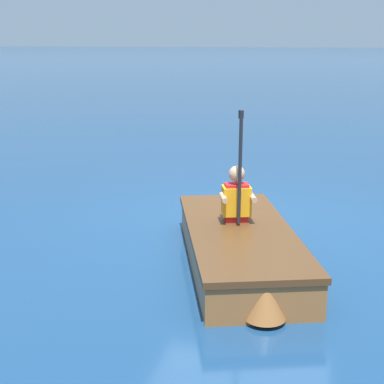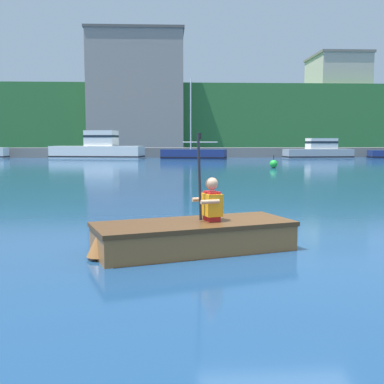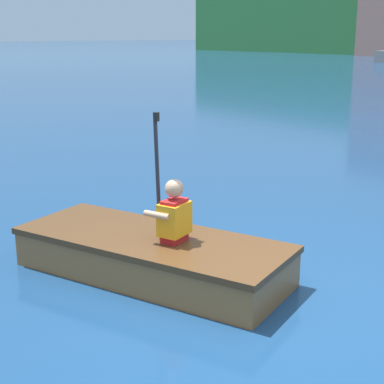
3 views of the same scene
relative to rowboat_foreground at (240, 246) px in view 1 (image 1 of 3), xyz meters
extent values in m
plane|color=navy|center=(1.42, 0.26, -0.22)|extent=(300.00, 300.00, 0.00)
cube|color=#935B2D|center=(0.04, 0.01, -0.03)|extent=(2.80, 1.79, 0.39)
cube|color=#513219|center=(0.04, 0.01, 0.14)|extent=(2.85, 1.84, 0.06)
cube|color=#513219|center=(0.04, 0.01, 0.13)|extent=(2.39, 1.50, 0.02)
cone|color=#935B2D|center=(-1.15, -0.39, -0.01)|extent=(0.44, 0.44, 0.35)
cube|color=#935B2D|center=(0.22, 0.08, 0.12)|extent=(0.46, 0.95, 0.03)
cube|color=red|center=(0.29, 0.10, 0.37)|extent=(0.23, 0.28, 0.40)
cube|color=orange|center=(0.29, 0.10, 0.39)|extent=(0.29, 0.34, 0.30)
sphere|color=tan|center=(0.29, 0.10, 0.68)|extent=(0.17, 0.17, 0.17)
cylinder|color=tan|center=(0.15, 0.21, 0.45)|extent=(0.26, 0.14, 0.06)
cylinder|color=tan|center=(0.25, -0.07, 0.45)|extent=(0.26, 0.14, 0.06)
cylinder|color=#232328|center=(0.12, 0.04, 0.77)|extent=(0.08, 0.06, 1.16)
cylinder|color=black|center=(0.12, 0.04, 1.31)|extent=(0.05, 0.05, 0.08)
camera|label=1|loc=(-5.55, -0.87, 2.03)|focal=55.00mm
camera|label=2|loc=(-0.28, -6.33, 1.24)|focal=45.00mm
camera|label=3|loc=(4.33, -3.05, 2.03)|focal=55.00mm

